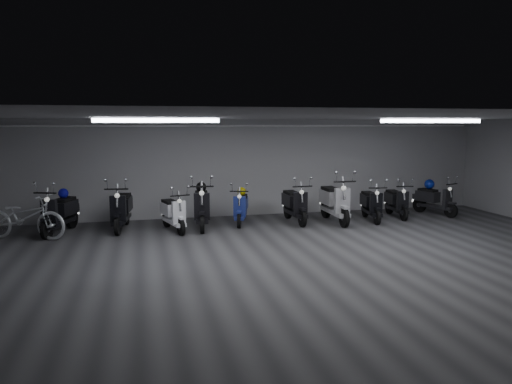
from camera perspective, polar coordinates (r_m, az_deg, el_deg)
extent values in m
cube|color=#353537|center=(9.50, 7.54, -8.27)|extent=(14.00, 10.00, 0.01)
cube|color=gray|center=(9.12, 7.87, 8.92)|extent=(14.00, 10.00, 0.01)
cube|color=#969698|center=(13.96, 0.23, 2.94)|extent=(14.00, 0.01, 2.80)
cube|color=white|center=(9.50, -11.77, 8.40)|extent=(2.40, 0.18, 0.08)
cube|color=white|center=(11.41, 20.28, 8.00)|extent=(2.40, 0.18, 0.08)
cylinder|color=white|center=(13.82, 0.32, 7.95)|extent=(13.60, 0.05, 0.05)
imported|color=silver|center=(12.29, -26.08, -2.16)|extent=(2.12, 1.37, 1.29)
sphere|color=navy|center=(15.07, 20.08, 0.89)|extent=(0.29, 0.29, 0.29)
sphere|color=#0E0D97|center=(12.74, -22.10, -0.15)|extent=(0.25, 0.25, 0.25)
sphere|color=#B8A80A|center=(12.93, -1.73, 0.08)|extent=(0.23, 0.23, 0.23)
sphere|color=black|center=(12.52, -6.59, 0.59)|extent=(0.27, 0.27, 0.27)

